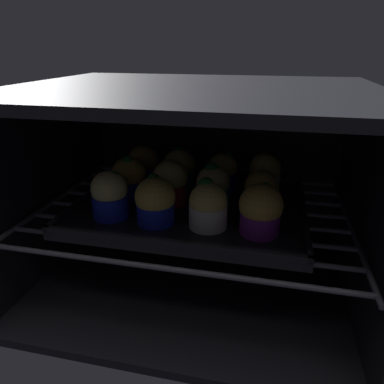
{
  "coord_description": "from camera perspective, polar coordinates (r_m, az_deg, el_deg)",
  "views": [
    {
      "loc": [
        12.97,
        -36.13,
        41.53
      ],
      "look_at": [
        0.0,
        21.2,
        17.45
      ],
      "focal_mm": 33.63,
      "sensor_mm": 36.0,
      "label": 1
    }
  ],
  "objects": [
    {
      "name": "baking_tray",
      "position": [
        0.65,
        0.0,
        -2.28
      ],
      "size": [
        39.22,
        31.21,
        2.2
      ],
      "color": "black",
      "rests_on": "oven_rack"
    },
    {
      "name": "muffin_row2_col3",
      "position": [
        0.7,
        11.42,
        2.83
      ],
      "size": [
        5.96,
        5.96,
        7.77
      ],
      "color": "silver",
      "rests_on": "baking_tray"
    },
    {
      "name": "muffin_row2_col2",
      "position": [
        0.7,
        4.81,
        3.07
      ],
      "size": [
        5.96,
        5.96,
        7.36
      ],
      "color": "#1928B7",
      "rests_on": "baking_tray"
    },
    {
      "name": "muffin_row1_col2",
      "position": [
        0.63,
        3.33,
        0.86
      ],
      "size": [
        5.96,
        5.96,
        7.81
      ],
      "color": "#0C8C84",
      "rests_on": "baking_tray"
    },
    {
      "name": "muffin_row0_col3",
      "position": [
        0.54,
        10.83,
        -2.81
      ],
      "size": [
        6.51,
        6.51,
        7.92
      ],
      "color": "#7A238C",
      "rests_on": "baking_tray"
    },
    {
      "name": "oven_rack",
      "position": [
        0.66,
        0.15,
        -2.85
      ],
      "size": [
        54.8,
        42.0,
        0.8
      ],
      "color": "#51515B",
      "rests_on": "oven_cavity"
    },
    {
      "name": "muffin_row0_col2",
      "position": [
        0.55,
        2.58,
        -2.19
      ],
      "size": [
        5.96,
        5.96,
        7.92
      ],
      "color": "silver",
      "rests_on": "baking_tray"
    },
    {
      "name": "muffin_row0_col0",
      "position": [
        0.6,
        -12.88,
        -0.43
      ],
      "size": [
        5.96,
        5.96,
        7.88
      ],
      "color": "#1928B7",
      "rests_on": "baking_tray"
    },
    {
      "name": "muffin_row2_col1",
      "position": [
        0.71,
        -2.06,
        3.67
      ],
      "size": [
        6.28,
        6.28,
        8.03
      ],
      "color": "#0C8C84",
      "rests_on": "baking_tray"
    },
    {
      "name": "muffin_row2_col0",
      "position": [
        0.74,
        -7.71,
        4.24
      ],
      "size": [
        6.15,
        6.15,
        7.86
      ],
      "color": "#7A238C",
      "rests_on": "baking_tray"
    },
    {
      "name": "muffin_row1_col3",
      "position": [
        0.62,
        10.84,
        -0.12
      ],
      "size": [
        5.96,
        5.96,
        7.19
      ],
      "color": "#1928B7",
      "rests_on": "baking_tray"
    },
    {
      "name": "muffin_row1_col0",
      "position": [
        0.66,
        -9.94,
        2.13
      ],
      "size": [
        6.07,
        6.07,
        8.25
      ],
      "color": "#1928B7",
      "rests_on": "baking_tray"
    },
    {
      "name": "muffin_row0_col1",
      "position": [
        0.57,
        -5.84,
        -1.5
      ],
      "size": [
        6.37,
        6.37,
        7.89
      ],
      "color": "#1928B7",
      "rests_on": "baking_tray"
    },
    {
      "name": "muffin_row1_col1",
      "position": [
        0.64,
        -3.48,
        1.43
      ],
      "size": [
        6.13,
        6.13,
        7.92
      ],
      "color": "red",
      "rests_on": "baking_tray"
    },
    {
      "name": "oven_cavity",
      "position": [
        0.68,
        0.93,
        1.21
      ],
      "size": [
        59.0,
        47.0,
        37.0
      ],
      "color": "black",
      "rests_on": "ground"
    }
  ]
}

